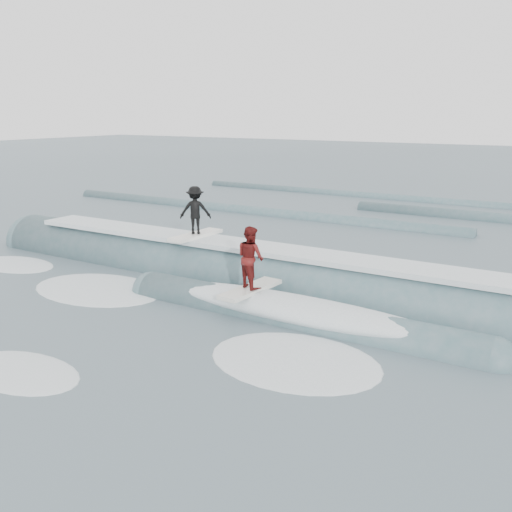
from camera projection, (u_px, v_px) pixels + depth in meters
The scene contains 6 objects.
ground at pixel (184, 332), 12.99m from camera, with size 160.00×160.00×0.00m, color #394A53.
breaking_wave at pixel (277, 289), 15.98m from camera, with size 23.02×3.84×2.11m.
surfer_black at pixel (195, 213), 17.36m from camera, with size 1.08×2.02×1.56m.
surfer_red at pixel (251, 262), 13.99m from camera, with size 0.92×2.04×1.65m.
whitewater at pixel (138, 316), 13.99m from camera, with size 14.57×6.67×0.10m.
far_swells at pixel (416, 215), 27.49m from camera, with size 37.57×8.65×0.80m.
Camera 1 is at (7.73, -9.52, 4.90)m, focal length 40.00 mm.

